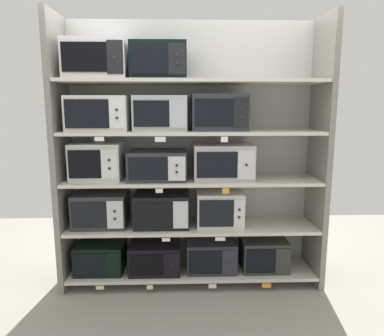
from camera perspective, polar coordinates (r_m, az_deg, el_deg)
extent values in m
cube|color=#B2B2AD|center=(3.48, -0.14, 2.77)|extent=(2.52, 0.04, 2.48)
cube|color=gray|center=(3.39, -20.51, 1.94)|extent=(0.05, 0.50, 2.48)
cube|color=gray|center=(3.46, 20.08, 2.12)|extent=(0.05, 0.50, 2.48)
cube|color=beige|center=(3.55, 0.00, -16.26)|extent=(2.32, 0.50, 0.03)
cube|color=black|center=(3.57, -14.63, -13.74)|extent=(0.44, 0.37, 0.28)
cube|color=black|center=(3.42, -16.33, -14.94)|extent=(0.29, 0.01, 0.21)
cube|color=black|center=(3.37, -12.77, -15.12)|extent=(0.12, 0.01, 0.22)
cube|color=black|center=(3.49, -5.99, -14.03)|extent=(0.48, 0.40, 0.27)
cube|color=black|center=(3.31, -7.44, -15.47)|extent=(0.31, 0.01, 0.19)
cube|color=black|center=(3.30, -3.39, -15.51)|extent=(0.14, 0.01, 0.22)
cylinder|color=#262628|center=(3.29, -3.39, -15.58)|extent=(0.02, 0.01, 0.02)
cube|color=#292834|center=(3.49, 3.08, -13.86)|extent=(0.47, 0.36, 0.29)
cube|color=black|center=(3.32, 2.24, -15.18)|extent=(0.31, 0.01, 0.22)
cube|color=#292834|center=(3.34, 6.16, -15.05)|extent=(0.13, 0.01, 0.23)
cylinder|color=#262628|center=(3.33, 6.19, -15.11)|extent=(0.02, 0.01, 0.02)
cube|color=#2D322C|center=(3.57, 11.53, -13.44)|extent=(0.43, 0.35, 0.30)
cube|color=black|center=(3.39, 11.21, -14.70)|extent=(0.27, 0.01, 0.23)
cube|color=#2D322C|center=(3.44, 14.60, -14.46)|extent=(0.13, 0.01, 0.24)
cube|color=beige|center=(3.42, -14.80, -18.37)|extent=(0.07, 0.00, 0.03)
cube|color=beige|center=(3.35, -6.90, -18.77)|extent=(0.06, 0.00, 0.04)
cube|color=white|center=(3.35, 3.36, -18.71)|extent=(0.07, 0.00, 0.04)
cube|color=orange|center=(3.43, 12.06, -18.25)|extent=(0.08, 0.00, 0.04)
cube|color=beige|center=(3.38, 0.00, -9.43)|extent=(2.32, 0.50, 0.03)
cube|color=#2F322E|center=(3.41, -14.63, -6.53)|extent=(0.49, 0.34, 0.32)
cube|color=black|center=(3.26, -16.46, -7.38)|extent=(0.32, 0.01, 0.23)
cube|color=silver|center=(3.21, -12.46, -7.47)|extent=(0.14, 0.01, 0.25)
cylinder|color=#262628|center=(3.21, -12.47, -8.11)|extent=(0.02, 0.01, 0.02)
cylinder|color=#262628|center=(3.19, -12.52, -6.92)|extent=(0.02, 0.01, 0.02)
cube|color=black|center=(3.33, -4.93, -6.69)|extent=(0.51, 0.37, 0.31)
cube|color=black|center=(3.15, -6.24, -7.67)|extent=(0.34, 0.01, 0.22)
cube|color=silver|center=(3.14, -1.88, -7.66)|extent=(0.13, 0.01, 0.25)
cube|color=silver|center=(3.34, 4.48, -6.51)|extent=(0.43, 0.34, 0.32)
cube|color=black|center=(3.17, 4.05, -7.42)|extent=(0.31, 0.01, 0.25)
cube|color=silver|center=(3.20, 7.70, -7.33)|extent=(0.10, 0.01, 0.26)
cylinder|color=#262628|center=(3.20, 7.71, -7.98)|extent=(0.02, 0.01, 0.02)
cylinder|color=#262628|center=(3.18, 7.74, -6.77)|extent=(0.02, 0.01, 0.02)
cube|color=white|center=(3.15, -4.25, -11.60)|extent=(0.07, 0.00, 0.03)
cube|color=white|center=(3.17, 4.64, -11.49)|extent=(0.09, 0.00, 0.03)
cube|color=beige|center=(3.26, 0.00, -1.99)|extent=(2.32, 0.50, 0.03)
cube|color=silver|center=(3.31, -15.25, 1.06)|extent=(0.45, 0.32, 0.33)
cube|color=black|center=(3.17, -17.12, 0.58)|extent=(0.28, 0.01, 0.25)
cube|color=silver|center=(3.12, -13.33, 0.62)|extent=(0.14, 0.01, 0.27)
cylinder|color=#262628|center=(3.12, -13.34, -0.08)|extent=(0.02, 0.01, 0.02)
cylinder|color=#262628|center=(3.11, -13.39, 1.26)|extent=(0.02, 0.01, 0.02)
cube|color=#292F32|center=(3.23, -5.59, 0.53)|extent=(0.52, 0.41, 0.26)
cube|color=black|center=(3.03, -7.16, -0.13)|extent=(0.34, 0.01, 0.20)
cube|color=silver|center=(3.02, -2.50, -0.10)|extent=(0.15, 0.01, 0.21)
cylinder|color=#262628|center=(3.02, -2.50, -0.67)|extent=(0.02, 0.01, 0.02)
cylinder|color=#262628|center=(3.01, -2.51, 0.42)|extent=(0.02, 0.01, 0.02)
cube|color=#B7B0B7|center=(3.25, 5.02, 1.09)|extent=(0.54, 0.39, 0.32)
cube|color=black|center=(3.04, 4.14, 0.50)|extent=(0.36, 0.01, 0.23)
cube|color=silver|center=(3.08, 8.85, 0.52)|extent=(0.15, 0.01, 0.26)
cylinder|color=#262628|center=(3.07, 8.88, 0.50)|extent=(0.02, 0.01, 0.02)
cube|color=beige|center=(3.02, -5.38, -3.73)|extent=(0.06, 0.00, 0.04)
cube|color=orange|center=(3.04, 5.53, -3.75)|extent=(0.06, 0.00, 0.05)
cube|color=beige|center=(3.19, 0.00, 5.88)|extent=(2.32, 0.50, 0.03)
cube|color=silver|center=(3.27, -14.90, 8.61)|extent=(0.53, 0.37, 0.31)
cube|color=black|center=(3.10, -16.79, 8.46)|extent=(0.37, 0.01, 0.24)
cube|color=silver|center=(3.04, -12.17, 8.64)|extent=(0.13, 0.01, 0.25)
cylinder|color=#262628|center=(3.03, -12.17, 8.00)|extent=(0.02, 0.01, 0.02)
cylinder|color=#262628|center=(3.03, -12.22, 9.28)|extent=(0.02, 0.01, 0.02)
cube|color=#B1B9C0|center=(3.19, -5.15, 8.89)|extent=(0.48, 0.35, 0.31)
cube|color=black|center=(3.01, -6.63, 8.80)|extent=(0.30, 0.01, 0.22)
cube|color=#B1B9C0|center=(3.00, -2.33, 8.86)|extent=(0.14, 0.01, 0.25)
cube|color=#293338|center=(3.20, 4.44, 9.03)|extent=(0.49, 0.33, 0.32)
cube|color=black|center=(3.03, 3.66, 8.99)|extent=(0.34, 0.01, 0.24)
cube|color=black|center=(3.06, 8.04, 8.92)|extent=(0.13, 0.01, 0.26)
cylinder|color=#262628|center=(3.05, 8.05, 8.25)|extent=(0.02, 0.01, 0.02)
cylinder|color=#262628|center=(3.05, 8.08, 9.59)|extent=(0.02, 0.01, 0.02)
cube|color=white|center=(3.02, -14.90, 4.59)|extent=(0.08, 0.00, 0.04)
cube|color=white|center=(2.95, -5.21, 4.69)|extent=(0.09, 0.00, 0.04)
cube|color=white|center=(2.97, 5.32, 4.67)|extent=(0.06, 0.00, 0.05)
cube|color=beige|center=(3.19, 0.00, 13.90)|extent=(2.32, 0.50, 0.03)
cube|color=silver|center=(3.29, -15.27, 16.65)|extent=(0.53, 0.36, 0.34)
cube|color=black|center=(3.13, -17.22, 16.93)|extent=(0.37, 0.01, 0.24)
cube|color=black|center=(3.07, -12.48, 17.27)|extent=(0.13, 0.01, 0.27)
cylinder|color=#262628|center=(3.06, -12.51, 17.29)|extent=(0.02, 0.01, 0.02)
cube|color=black|center=(3.21, -5.43, 16.91)|extent=(0.48, 0.36, 0.31)
cube|color=black|center=(3.04, -6.95, 17.30)|extent=(0.31, 0.01, 0.25)
cube|color=black|center=(3.03, -2.47, 17.38)|extent=(0.14, 0.01, 0.25)
cylinder|color=#262628|center=(3.01, -2.46, 16.75)|extent=(0.02, 0.01, 0.02)
cylinder|color=#262628|center=(3.02, -2.47, 18.05)|extent=(0.02, 0.01, 0.02)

